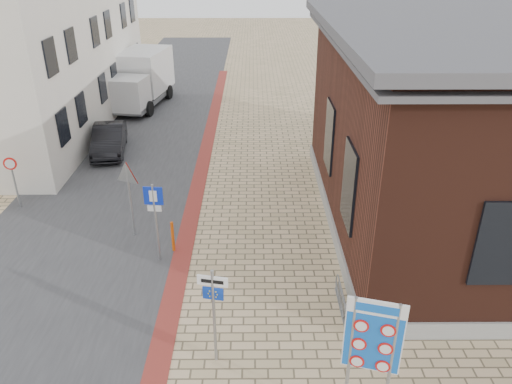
# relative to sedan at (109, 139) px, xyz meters

# --- Properties ---
(ground) EXTENTS (120.00, 120.00, 0.00)m
(ground) POSITION_rel_sedan_xyz_m (6.50, -13.49, -0.65)
(ground) COLOR tan
(ground) RESTS_ON ground
(road_strip) EXTENTS (7.00, 60.00, 0.02)m
(road_strip) POSITION_rel_sedan_xyz_m (1.00, 1.51, -0.64)
(road_strip) COLOR #38383A
(road_strip) RESTS_ON ground
(curb_strip) EXTENTS (0.60, 40.00, 0.02)m
(curb_strip) POSITION_rel_sedan_xyz_m (4.50, -3.49, -0.63)
(curb_strip) COLOR maroon
(curb_strip) RESTS_ON ground
(townhouse_mid) EXTENTS (7.40, 6.40, 9.10)m
(townhouse_mid) POSITION_rel_sedan_xyz_m (-4.49, 4.51, 3.92)
(townhouse_mid) COLOR silver
(townhouse_mid) RESTS_ON ground
(townhouse_far) EXTENTS (7.40, 6.40, 8.30)m
(townhouse_far) POSITION_rel_sedan_xyz_m (-4.49, 10.51, 3.52)
(townhouse_far) COLOR silver
(townhouse_far) RESTS_ON ground
(bike_rack) EXTENTS (0.08, 1.80, 0.60)m
(bike_rack) POSITION_rel_sedan_xyz_m (9.15, -11.29, -0.38)
(bike_rack) COLOR slate
(bike_rack) RESTS_ON ground
(sedan) EXTENTS (1.97, 4.09, 1.29)m
(sedan) POSITION_rel_sedan_xyz_m (0.00, 0.00, 0.00)
(sedan) COLOR black
(sedan) RESTS_ON ground
(box_truck) EXTENTS (3.34, 6.33, 3.15)m
(box_truck) POSITION_rel_sedan_xyz_m (0.03, 7.56, 0.98)
(box_truck) COLOR slate
(box_truck) RESTS_ON ground
(border_sign) EXTENTS (1.07, 0.33, 3.21)m
(border_sign) POSITION_rel_sedan_xyz_m (9.00, -14.99, 1.67)
(border_sign) COLOR gray
(border_sign) RESTS_ON ground
(essen_sign) EXTENTS (0.69, 0.18, 2.59)m
(essen_sign) POSITION_rel_sedan_xyz_m (5.87, -13.19, 1.08)
(essen_sign) COLOR gray
(essen_sign) RESTS_ON ground
(parking_sign) EXTENTS (0.58, 0.09, 2.62)m
(parking_sign) POSITION_rel_sedan_xyz_m (3.82, -8.99, 1.15)
(parking_sign) COLOR gray
(parking_sign) RESTS_ON ground
(yield_sign) EXTENTS (0.88, 0.44, 2.64)m
(yield_sign) POSITION_rel_sedan_xyz_m (2.71, -7.49, 1.38)
(yield_sign) COLOR gray
(yield_sign) RESTS_ON ground
(speed_sign) EXTENTS (0.48, 0.08, 2.03)m
(speed_sign) POSITION_rel_sedan_xyz_m (-2.00, -5.49, 0.68)
(speed_sign) COLOR gray
(speed_sign) RESTS_ON ground
(bollard) EXTENTS (0.12, 0.12, 1.07)m
(bollard) POSITION_rel_sedan_xyz_m (4.20, -8.49, -0.11)
(bollard) COLOR #D94F0B
(bollard) RESTS_ON ground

